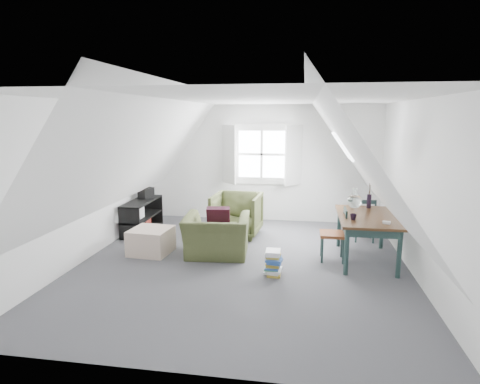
% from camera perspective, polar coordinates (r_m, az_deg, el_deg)
% --- Properties ---
extents(floor, '(5.50, 5.50, 0.00)m').
position_cam_1_polar(floor, '(6.33, 0.34, -10.17)').
color(floor, '#48484C').
rests_on(floor, ground).
extents(ceiling, '(5.50, 5.50, 0.00)m').
position_cam_1_polar(ceiling, '(5.91, 0.37, 13.09)').
color(ceiling, white).
rests_on(ceiling, wall_back).
extents(wall_back, '(5.00, 0.00, 5.00)m').
position_cam_1_polar(wall_back, '(8.69, 3.12, 4.09)').
color(wall_back, white).
rests_on(wall_back, ground).
extents(wall_front, '(5.00, 0.00, 5.00)m').
position_cam_1_polar(wall_front, '(3.37, -6.82, -6.79)').
color(wall_front, white).
rests_on(wall_front, ground).
extents(wall_left, '(0.00, 5.50, 5.50)m').
position_cam_1_polar(wall_left, '(6.83, -20.86, 1.55)').
color(wall_left, white).
rests_on(wall_left, ground).
extents(wall_right, '(0.00, 5.50, 5.50)m').
position_cam_1_polar(wall_right, '(6.14, 24.09, 0.34)').
color(wall_right, white).
rests_on(wall_right, ground).
extents(slope_left, '(3.19, 5.50, 4.48)m').
position_cam_1_polar(slope_left, '(6.35, -13.69, 6.08)').
color(slope_left, white).
rests_on(slope_left, wall_left).
extents(slope_right, '(3.19, 5.50, 4.48)m').
position_cam_1_polar(slope_right, '(5.89, 15.50, 5.65)').
color(slope_right, white).
rests_on(slope_right, wall_right).
extents(dormer_window, '(1.71, 0.35, 1.30)m').
position_cam_1_polar(dormer_window, '(8.60, 3.08, 5.35)').
color(dormer_window, white).
rests_on(dormer_window, wall_back).
extents(skylight, '(0.35, 0.75, 0.47)m').
position_cam_1_polar(skylight, '(7.19, 14.37, 6.32)').
color(skylight, white).
rests_on(skylight, slope_right).
extents(armchair_near, '(1.10, 0.99, 0.67)m').
position_cam_1_polar(armchair_near, '(6.70, -3.31, -8.98)').
color(armchair_near, '#404824').
rests_on(armchair_near, floor).
extents(armchair_far, '(0.94, 0.97, 0.82)m').
position_cam_1_polar(armchair_far, '(7.77, -0.47, -6.14)').
color(armchair_far, '#404824').
rests_on(armchair_far, floor).
extents(throw_pillow, '(0.40, 0.26, 0.40)m').
position_cam_1_polar(throw_pillow, '(6.66, -3.09, -3.69)').
color(throw_pillow, '#350E1D').
rests_on(throw_pillow, armchair_near).
extents(ottoman, '(0.68, 0.68, 0.42)m').
position_cam_1_polar(ottoman, '(6.90, -12.53, -6.80)').
color(ottoman, '#C7AC97').
rests_on(ottoman, floor).
extents(dining_table, '(0.88, 1.46, 0.73)m').
position_cam_1_polar(dining_table, '(6.59, 17.61, -4.04)').
color(dining_table, '#361E0E').
rests_on(dining_table, floor).
extents(demijohn, '(0.24, 0.24, 0.34)m').
position_cam_1_polar(demijohn, '(6.95, 15.96, -1.18)').
color(demijohn, silver).
rests_on(demijohn, dining_table).
extents(vase_twigs, '(0.07, 0.08, 0.58)m').
position_cam_1_polar(vase_twigs, '(7.08, 17.88, -1.15)').
color(vase_twigs, black).
rests_on(vase_twigs, dining_table).
extents(cup, '(0.11, 0.11, 0.09)m').
position_cam_1_polar(cup, '(6.24, 15.78, -3.83)').
color(cup, black).
rests_on(cup, dining_table).
extents(paper_box, '(0.12, 0.10, 0.04)m').
position_cam_1_polar(paper_box, '(6.17, 20.11, -4.10)').
color(paper_box, white).
rests_on(paper_box, dining_table).
extents(dining_chair_far, '(0.38, 0.38, 0.80)m').
position_cam_1_polar(dining_chair_far, '(7.65, 17.30, -3.66)').
color(dining_chair_far, brown).
rests_on(dining_chair_far, floor).
extents(dining_chair_near, '(0.40, 0.40, 0.85)m').
position_cam_1_polar(dining_chair_near, '(6.52, 13.35, -5.75)').
color(dining_chair_near, brown).
rests_on(dining_chair_near, floor).
extents(media_shelf, '(0.41, 1.23, 0.63)m').
position_cam_1_polar(media_shelf, '(8.14, -13.85, -3.61)').
color(media_shelf, black).
rests_on(media_shelf, floor).
extents(electronics_box, '(0.29, 0.33, 0.22)m').
position_cam_1_polar(electronics_box, '(8.31, -13.21, -0.18)').
color(electronics_box, black).
rests_on(electronics_box, media_shelf).
extents(magazine_stack, '(0.27, 0.32, 0.36)m').
position_cam_1_polar(magazine_stack, '(5.87, 4.76, -10.00)').
color(magazine_stack, '#B29933').
rests_on(magazine_stack, floor).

